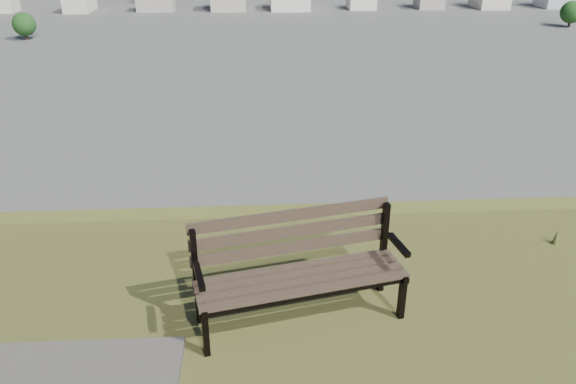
{
  "coord_description": "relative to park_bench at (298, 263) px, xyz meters",
  "views": [
    {
      "loc": [
        -0.85,
        -1.92,
        28.22
      ],
      "look_at": [
        -0.5,
        4.06,
        25.3
      ],
      "focal_mm": 35.0,
      "sensor_mm": 36.0,
      "label": 1
    }
  ],
  "objects": [
    {
      "name": "park_bench",
      "position": [
        0.0,
        0.0,
        0.0
      ],
      "size": [
        1.9,
        0.97,
        0.95
      ],
      "rotation": [
        0.0,
        0.0,
        0.22
      ],
      "color": "#463428",
      "rests_on": "hilltop_mesa"
    }
  ]
}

